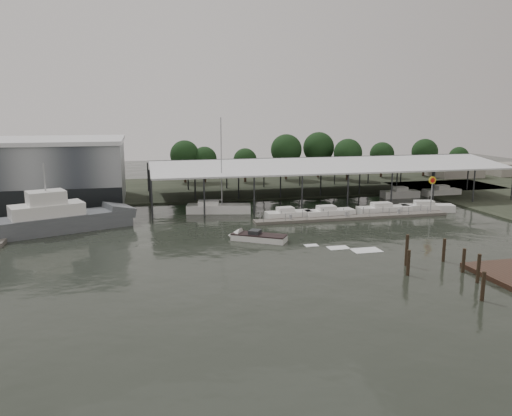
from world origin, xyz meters
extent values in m
plane|color=black|center=(0.00, 0.00, 0.00)|extent=(200.00, 200.00, 0.00)
cube|color=#363B2C|center=(0.00, 42.00, 0.10)|extent=(140.00, 30.00, 0.30)
cube|color=gray|center=(-28.00, 30.00, 5.00)|extent=(24.00, 20.00, 10.00)
cube|color=black|center=(-28.00, 19.95, 2.00)|extent=(24.00, 0.30, 4.00)
cube|color=silver|center=(-28.00, 30.00, 10.20)|extent=(24.50, 20.50, 0.60)
cube|color=#2C2E31|center=(17.00, 28.00, 6.76)|extent=(58.00, 0.40, 0.30)
cylinder|color=#2C2E31|center=(-12.00, 16.50, 2.75)|extent=(0.24, 0.24, 5.50)
cylinder|color=#2C2E31|center=(46.00, 16.50, 2.75)|extent=(0.24, 0.24, 5.50)
cylinder|color=#2C2E31|center=(-12.00, 39.50, 2.75)|extent=(0.24, 0.24, 5.50)
cylinder|color=#2C2E31|center=(46.00, 39.50, 2.75)|extent=(0.24, 0.24, 5.50)
cube|color=#5E5A53|center=(-30.00, 14.00, 0.25)|extent=(3.00, 18.00, 0.50)
cube|color=#5E5A53|center=(15.00, 10.00, 0.20)|extent=(28.00, 2.00, 0.40)
cylinder|color=#9A9C9F|center=(2.00, 9.10, 0.80)|extent=(0.10, 0.10, 1.20)
cylinder|color=#9A9C9F|center=(28.00, 10.90, 0.80)|extent=(0.10, 0.10, 1.20)
cube|color=#9A9C9F|center=(14.00, 10.00, 0.70)|extent=(0.30, 0.30, 0.70)
cylinder|color=#9A9C9F|center=(27.00, 10.00, 2.50)|extent=(0.16, 0.16, 5.00)
cylinder|color=yellow|center=(27.00, 10.00, 5.00)|extent=(1.10, 0.12, 1.10)
cylinder|color=red|center=(27.00, 9.93, 5.00)|extent=(0.70, 0.05, 0.70)
cube|color=gray|center=(55.00, 45.00, 2.00)|extent=(10.00, 8.00, 4.00)
cube|color=gray|center=(68.00, 44.00, 1.50)|extent=(8.00, 6.00, 3.00)
cube|color=#575B60|center=(-23.67, 11.56, 0.90)|extent=(18.18, 10.54, 2.40)
cube|color=#575B60|center=(-16.37, 14.39, 1.90)|extent=(4.68, 5.17, 1.84)
cube|color=white|center=(-24.66, 11.17, 2.69)|extent=(9.12, 6.43, 1.80)
cube|color=white|center=(-24.66, 11.17, 4.39)|extent=(5.11, 4.46, 1.61)
cylinder|color=#9A9C9F|center=(-24.66, 11.17, 6.79)|extent=(0.18, 0.18, 3.50)
cube|color=white|center=(-2.40, 18.42, 0.50)|extent=(9.64, 4.45, 1.40)
cube|color=white|center=(-3.85, 18.73, 1.40)|extent=(3.28, 2.37, 0.80)
cylinder|color=#9A9C9F|center=(-1.94, 18.33, 7.40)|extent=(0.16, 0.16, 12.75)
cylinder|color=#9A9C9F|center=(-3.58, 18.67, 1.90)|extent=(3.45, 0.83, 0.12)
cube|color=white|center=(-0.45, 1.38, 0.35)|extent=(6.38, 5.05, 0.90)
cone|color=white|center=(-3.05, 3.02, 0.35)|extent=(2.42, 2.55, 2.00)
cube|color=black|center=(-0.45, 1.38, 0.75)|extent=(6.41, 5.10, 0.12)
cube|color=#2C2E31|center=(-0.88, 1.65, 1.00)|extent=(1.76, 1.82, 0.50)
cube|color=silver|center=(4.73, -1.91, 0.02)|extent=(2.30, 1.50, 0.04)
cube|color=silver|center=(7.27, -3.51, 0.02)|extent=(3.10, 2.00, 0.04)
cube|color=silver|center=(9.80, -5.11, 0.02)|extent=(3.90, 2.50, 0.04)
cube|color=white|center=(6.35, 12.02, 0.50)|extent=(6.54, 2.68, 1.10)
cube|color=white|center=(5.85, 12.02, 1.30)|extent=(2.35, 1.77, 0.70)
cube|color=white|center=(12.26, 11.81, 0.50)|extent=(7.24, 2.68, 1.10)
cube|color=white|center=(11.76, 11.81, 1.30)|extent=(2.59, 1.77, 0.70)
cube|color=white|center=(20.94, 12.29, 0.50)|extent=(8.00, 2.25, 1.10)
cube|color=white|center=(20.44, 12.29, 1.30)|extent=(2.81, 1.62, 0.70)
cube|color=white|center=(27.82, 12.23, 0.50)|extent=(8.07, 4.00, 1.10)
cube|color=white|center=(27.32, 12.23, 1.30)|extent=(3.02, 2.21, 0.70)
cylinder|color=#322519|center=(15.27, -13.97, 0.84)|extent=(0.32, 0.32, 2.88)
cylinder|color=#322519|center=(14.74, -16.74, 0.99)|extent=(0.32, 0.32, 3.19)
cylinder|color=#322519|center=(9.85, -13.57, 0.89)|extent=(0.32, 0.32, 2.98)
cylinder|color=#322519|center=(11.22, -10.86, 1.23)|extent=(0.32, 0.32, 3.67)
cylinder|color=#322519|center=(15.50, -10.54, 0.87)|extent=(0.32, 0.32, 2.93)
cylinder|color=#322519|center=(12.34, -20.49, 0.90)|extent=(0.32, 0.32, 2.99)
cylinder|color=black|center=(-4.37, 49.41, 2.10)|extent=(0.50, 0.50, 4.21)
sphere|color=#1A3616|center=(-4.37, 49.41, 5.89)|extent=(5.89, 5.89, 5.89)
cylinder|color=black|center=(-0.40, 48.91, 1.79)|extent=(0.50, 0.50, 3.59)
sphere|color=#1A3616|center=(-0.40, 48.91, 5.02)|extent=(5.02, 5.02, 5.02)
cylinder|color=black|center=(7.70, 47.17, 1.71)|extent=(0.50, 0.50, 3.42)
sphere|color=#1A3616|center=(7.70, 47.17, 4.79)|extent=(4.79, 4.79, 4.79)
cylinder|color=black|center=(17.01, 48.97, 2.35)|extent=(0.50, 0.50, 4.69)
sphere|color=#1A3616|center=(17.01, 48.97, 6.57)|extent=(6.57, 6.57, 6.57)
cylinder|color=black|center=(24.85, 50.57, 2.42)|extent=(0.50, 0.50, 4.84)
sphere|color=#1A3616|center=(24.85, 50.57, 6.77)|extent=(6.77, 6.77, 6.77)
cylinder|color=black|center=(29.32, 45.02, 2.13)|extent=(0.50, 0.50, 4.26)
sphere|color=#1A3616|center=(29.32, 45.02, 5.97)|extent=(5.97, 5.97, 5.97)
cylinder|color=black|center=(38.63, 47.85, 1.89)|extent=(0.50, 0.50, 3.78)
sphere|color=#1A3616|center=(38.63, 47.85, 5.29)|extent=(5.29, 5.29, 5.29)
cylinder|color=black|center=(48.61, 47.09, 2.04)|extent=(0.50, 0.50, 4.08)
sphere|color=#1A3616|center=(48.61, 47.09, 5.71)|extent=(5.71, 5.71, 5.71)
cylinder|color=black|center=(57.43, 47.20, 1.58)|extent=(0.50, 0.50, 3.16)
sphere|color=#1A3616|center=(57.43, 47.20, 4.42)|extent=(4.42, 4.42, 4.42)
camera|label=1|loc=(-13.55, -52.57, 14.75)|focal=35.00mm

